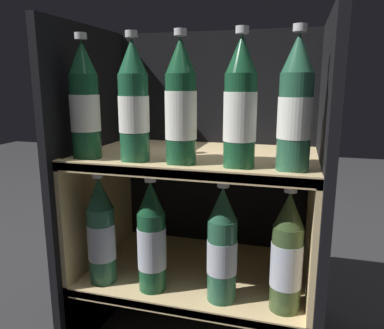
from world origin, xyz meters
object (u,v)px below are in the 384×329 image
bottle_lower_front_2 (222,248)px  bottle_lower_front_1 (152,240)px  bottle_upper_front_0 (85,104)px  bottle_upper_front_3 (240,107)px  bottle_lower_front_3 (287,256)px  bottle_upper_front_1 (134,105)px  bottle_upper_front_4 (295,108)px  bottle_lower_front_0 (101,234)px  bottle_upper_front_2 (181,106)px

bottle_lower_front_2 → bottle_lower_front_1: bearing=-180.0°
bottle_upper_front_0 → bottle_lower_front_1: bottle_upper_front_0 is taller
bottle_upper_front_3 → bottle_lower_front_1: 0.37m
bottle_upper_front_3 → bottle_lower_front_3: (0.11, 0.00, -0.31)m
bottle_upper_front_1 → bottle_lower_front_2: bearing=0.0°
bottle_upper_front_4 → bottle_upper_front_0: bearing=180.0°
bottle_upper_front_1 → bottle_upper_front_3: bearing=0.0°
bottle_lower_front_0 → bottle_upper_front_3: bearing=0.0°
bottle_lower_front_1 → bottle_lower_front_3: bearing=0.0°
bottle_lower_front_1 → bottle_lower_front_0: bearing=180.0°
bottle_upper_front_4 → bottle_lower_front_1: bottle_upper_front_4 is taller
bottle_upper_front_4 → bottle_lower_front_1: bearing=-180.0°
bottle_upper_front_1 → bottle_upper_front_2: size_ratio=1.00×
bottle_upper_front_4 → bottle_lower_front_2: (-0.14, 0.00, -0.31)m
bottle_upper_front_0 → bottle_lower_front_3: 0.56m
bottle_lower_front_0 → bottle_lower_front_3: bearing=0.0°
bottle_upper_front_4 → bottle_upper_front_2: bearing=-180.0°
bottle_lower_front_2 → bottle_lower_front_3: size_ratio=1.00×
bottle_lower_front_2 → bottle_lower_front_3: (0.14, 0.00, -0.00)m
bottle_upper_front_0 → bottle_upper_front_3: bearing=0.0°
bottle_upper_front_1 → bottle_lower_front_3: bearing=0.0°
bottle_upper_front_4 → bottle_lower_front_2: size_ratio=1.00×
bottle_upper_front_1 → bottle_lower_front_1: bearing=0.0°
bottle_upper_front_2 → bottle_lower_front_2: (0.09, 0.00, -0.31)m
bottle_upper_front_3 → bottle_lower_front_0: bearing=180.0°
bottle_lower_front_1 → bottle_lower_front_3: same height
bottle_upper_front_0 → bottle_lower_front_0: (0.02, 0.00, -0.31)m
bottle_upper_front_2 → bottle_upper_front_4: (0.23, 0.00, 0.00)m
bottle_upper_front_0 → bottle_lower_front_1: (0.16, -0.00, -0.31)m
bottle_upper_front_0 → bottle_upper_front_3: (0.35, 0.00, -0.00)m
bottle_lower_front_1 → bottle_lower_front_3: size_ratio=1.00×
bottle_upper_front_2 → bottle_lower_front_1: (-0.07, 0.00, -0.31)m
bottle_upper_front_4 → bottle_lower_front_0: bearing=180.0°
bottle_lower_front_0 → bottle_lower_front_2: same height
bottle_upper_front_0 → bottle_upper_front_4: same height
bottle_upper_front_1 → bottle_upper_front_0: bearing=180.0°
bottle_upper_front_1 → bottle_upper_front_2: (0.11, 0.00, -0.00)m
bottle_upper_front_3 → bottle_lower_front_0: 0.45m
bottle_lower_front_1 → bottle_upper_front_1: bearing=180.0°
bottle_upper_front_2 → bottle_lower_front_3: (0.23, 0.00, -0.31)m
bottle_upper_front_2 → bottle_lower_front_0: size_ratio=1.00×
bottle_lower_front_0 → bottle_upper_front_0: bearing=180.0°
bottle_upper_front_3 → bottle_upper_front_4: same height
bottle_upper_front_0 → bottle_upper_front_2: same height
bottle_upper_front_1 → bottle_lower_front_1: bottle_upper_front_1 is taller
bottle_upper_front_0 → bottle_upper_front_1: 0.12m
bottle_upper_front_0 → bottle_upper_front_3: 0.35m
bottle_upper_front_1 → bottle_upper_front_4: size_ratio=1.00×
bottle_lower_front_0 → bottle_upper_front_2: bearing=-0.0°
bottle_upper_front_1 → bottle_lower_front_2: bottle_upper_front_1 is taller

